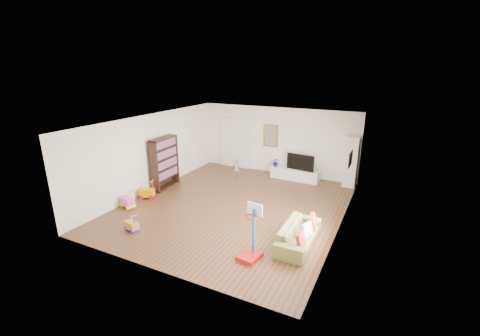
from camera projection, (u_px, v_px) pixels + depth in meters
The scene contains 25 objects.
floor at pixel (234, 206), 10.22m from camera, with size 6.50×7.50×0.00m, color brown.
ceiling at pixel (234, 121), 9.39m from camera, with size 6.50×7.50×0.00m, color white.
wall_back at pixel (277, 141), 13.00m from camera, with size 6.50×0.00×2.70m, color white.
wall_front at pixel (150, 214), 6.61m from camera, with size 6.50×0.00×2.70m, color silver.
wall_left at pixel (152, 153), 11.19m from camera, with size 0.00×7.50×2.70m, color silver.
wall_right at pixel (344, 182), 8.42m from camera, with size 0.00×7.50×2.70m, color silver.
navy_accent at pixel (353, 151), 9.47m from camera, with size 0.01×3.20×1.70m, color black.
olive_wainscot at pixel (348, 193), 9.88m from camera, with size 0.01×3.20×1.00m, color brown.
doorway at pixel (235, 143), 13.87m from camera, with size 1.45×0.06×2.10m, color white.
painting_back at pixel (271, 136), 13.01m from camera, with size 0.62×0.06×0.92m, color gold.
artwork_right at pixel (351, 159), 9.76m from camera, with size 0.04×0.56×0.46m, color #7F3F8C.
media_console at pixel (295, 174), 12.51m from camera, with size 1.90×0.47×0.44m, color silver.
tall_cabinet at pixel (351, 162), 11.60m from camera, with size 0.44×0.44×1.89m, color white.
bookshelf at pixel (165, 163), 11.50m from camera, with size 0.33×1.27×1.86m, color #301B13.
sofa at pixel (299, 234), 7.96m from camera, with size 1.84×0.72×0.54m, color olive.
basketball_hoop at pixel (250, 233), 7.24m from camera, with size 0.45×0.55×1.32m, color red.
ride_on_yellow at pixel (147, 190), 10.70m from camera, with size 0.46×0.29×0.62m, color #D59B00.
ride_on_orange at pixel (131, 222), 8.61m from camera, with size 0.37×0.23×0.50m, color orange.
ride_on_pink at pixel (127, 198), 10.01m from camera, with size 0.46×0.28×0.61m, color #F850BD.
child at pixel (236, 168), 12.67m from camera, with size 0.28×0.19×0.77m, color gray.
tv at pixel (301, 162), 12.26m from camera, with size 1.08×0.14×0.62m, color black.
vase_plant at pixel (276, 162), 12.70m from camera, with size 0.32×0.27×0.35m, color #160690.
pillow_left at pixel (301, 240), 7.40m from camera, with size 0.09×0.35×0.35m, color #AD2621.
pillow_center at pixel (307, 230), 7.83m from camera, with size 0.09×0.35×0.35m, color white.
pillow_right at pixel (313, 221), 8.29m from camera, with size 0.10×0.37×0.37m, color #AF3818.
Camera 1 is at (4.34, -8.30, 4.26)m, focal length 24.00 mm.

